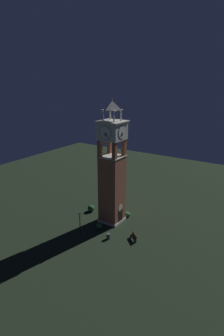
{
  "coord_description": "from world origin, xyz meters",
  "views": [
    {
      "loc": [
        -31.9,
        -20.94,
        20.92
      ],
      "look_at": [
        0.0,
        0.0,
        8.58
      ],
      "focal_mm": 29.31,
      "sensor_mm": 36.0,
      "label": 1
    }
  ],
  "objects_px": {
    "park_bench": "(134,237)",
    "lamp_post": "(80,220)",
    "clock_tower": "(112,173)",
    "trash_bin": "(108,236)"
  },
  "relations": [
    {
      "from": "park_bench",
      "to": "trash_bin",
      "type": "xyz_separation_m",
      "value": [
        -1.71,
        3.02,
        -0.08
      ]
    },
    {
      "from": "lamp_post",
      "to": "trash_bin",
      "type": "height_order",
      "value": "lamp_post"
    },
    {
      "from": "lamp_post",
      "to": "park_bench",
      "type": "bearing_deg",
      "value": -65.46
    },
    {
      "from": "park_bench",
      "to": "lamp_post",
      "type": "relative_size",
      "value": 0.43
    },
    {
      "from": "park_bench",
      "to": "lamp_post",
      "type": "height_order",
      "value": "lamp_post"
    },
    {
      "from": "park_bench",
      "to": "lamp_post",
      "type": "distance_m",
      "value": 7.75
    },
    {
      "from": "clock_tower",
      "to": "trash_bin",
      "type": "bearing_deg",
      "value": -152.31
    },
    {
      "from": "clock_tower",
      "to": "trash_bin",
      "type": "xyz_separation_m",
      "value": [
        -4.64,
        -2.44,
        -7.37
      ]
    },
    {
      "from": "trash_bin",
      "to": "park_bench",
      "type": "bearing_deg",
      "value": -60.58
    },
    {
      "from": "clock_tower",
      "to": "trash_bin",
      "type": "distance_m",
      "value": 9.04
    }
  ]
}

